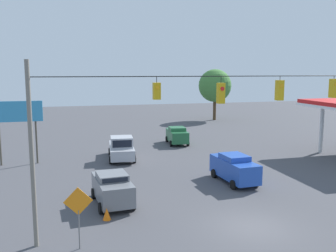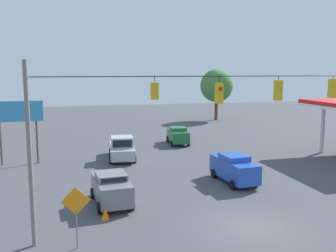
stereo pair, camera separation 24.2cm
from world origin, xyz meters
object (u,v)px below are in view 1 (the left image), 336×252
overhead_signal_span (252,122)px  tree_horizon_left (215,86)px  roadside_billboard (17,117)px  traffic_cone_third (103,191)px  pickup_truck_silver_withflow_far (122,148)px  sedan_blue_crossing_near (234,168)px  traffic_cone_nearest (107,214)px  work_zone_sign (78,206)px  traffic_cone_second (105,201)px  sedan_grey_parked_shoulder (112,188)px  sedan_green_oncoming_deep (177,135)px

overhead_signal_span → tree_horizon_left: (-13.74, -39.13, 0.18)m
overhead_signal_span → roadside_billboard: size_ratio=3.91×
overhead_signal_span → tree_horizon_left: bearing=-109.3°
overhead_signal_span → traffic_cone_third: (7.02, -6.13, -4.99)m
overhead_signal_span → pickup_truck_silver_withflow_far: bearing=-74.2°
overhead_signal_span → sedan_blue_crossing_near: 8.36m
traffic_cone_nearest → work_zone_sign: work_zone_sign is taller
traffic_cone_second → sedan_grey_parked_shoulder: bearing=-150.8°
pickup_truck_silver_withflow_far → roadside_billboard: 9.17m
traffic_cone_third → overhead_signal_span: bearing=138.9°
sedan_blue_crossing_near → sedan_green_oncoming_deep: sedan_blue_crossing_near is taller
sedan_blue_crossing_near → sedan_green_oncoming_deep: bearing=-90.0°
sedan_blue_crossing_near → roadside_billboard: size_ratio=0.86×
work_zone_sign → tree_horizon_left: (-22.38, -39.90, 3.52)m
sedan_green_oncoming_deep → traffic_cone_third: bearing=58.6°
pickup_truck_silver_withflow_far → traffic_cone_third: size_ratio=8.43×
roadside_billboard → work_zone_sign: (-4.48, 16.96, -2.04)m
traffic_cone_second → traffic_cone_third: 1.81m
work_zone_sign → tree_horizon_left: size_ratio=0.35×
traffic_cone_third → tree_horizon_left: size_ratio=0.08×
sedan_grey_parked_shoulder → tree_horizon_left: 40.33m
roadside_billboard → traffic_cone_nearest: bearing=113.2°
sedan_blue_crossing_near → sedan_green_oncoming_deep: 14.58m
roadside_billboard → sedan_green_oncoming_deep: bearing=-161.4°
pickup_truck_silver_withflow_far → traffic_cone_second: pickup_truck_silver_withflow_far is taller
overhead_signal_span → sedan_grey_parked_shoulder: 9.12m
overhead_signal_span → work_zone_sign: (8.64, 0.77, -3.33)m
overhead_signal_span → sedan_green_oncoming_deep: size_ratio=5.14×
traffic_cone_third → work_zone_sign: bearing=76.8°
sedan_blue_crossing_near → work_zone_sign: (10.94, 7.57, 0.94)m
traffic_cone_third → sedan_blue_crossing_near: bearing=-175.9°
traffic_cone_nearest → tree_horizon_left: 42.72m
sedan_blue_crossing_near → pickup_truck_silver_withflow_far: size_ratio=0.83×
pickup_truck_silver_withflow_far → roadside_billboard: roadside_billboard is taller
traffic_cone_third → sedan_green_oncoming_deep: bearing=-121.4°
traffic_cone_third → tree_horizon_left: tree_horizon_left is taller
overhead_signal_span → sedan_green_oncoming_deep: (-2.30, -21.38, -4.36)m
overhead_signal_span → tree_horizon_left: overhead_signal_span is taller
traffic_cone_second → pickup_truck_silver_withflow_far: bearing=-102.5°
sedan_blue_crossing_near → overhead_signal_span: bearing=71.3°
sedan_blue_crossing_near → traffic_cone_nearest: 10.52m
sedan_grey_parked_shoulder → traffic_cone_nearest: size_ratio=6.50×
traffic_cone_nearest → work_zone_sign: 3.73m
overhead_signal_span → traffic_cone_second: overhead_signal_span is taller
traffic_cone_second → tree_horizon_left: tree_horizon_left is taller
overhead_signal_span → pickup_truck_silver_withflow_far: (4.48, -15.88, -4.34)m
roadside_billboard → tree_horizon_left: size_ratio=0.66×
pickup_truck_silver_withflow_far → sedan_grey_parked_shoulder: bearing=79.5°
work_zone_sign → overhead_signal_span: bearing=-174.9°
traffic_cone_nearest → roadside_billboard: (5.98, -13.97, 3.70)m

